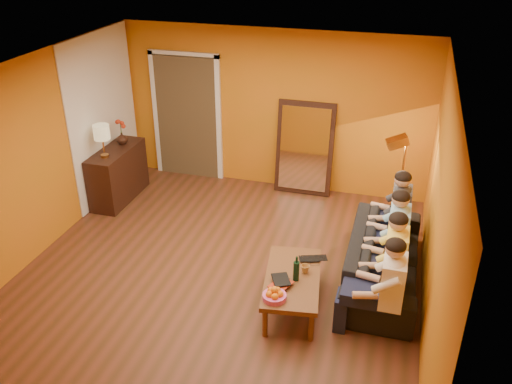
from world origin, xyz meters
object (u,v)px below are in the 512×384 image
(person_mid_right, at_px, (397,236))
(laptop, at_px, (314,261))
(wine_bottle, at_px, (296,269))
(coffee_table, at_px, (292,291))
(tumbler, at_px, (305,269))
(sideboard, at_px, (118,174))
(mirror_frame, at_px, (305,148))
(person_mid_left, at_px, (395,260))
(table_lamp, at_px, (103,141))
(dog, at_px, (388,288))
(person_far_right, at_px, (400,214))
(vase, at_px, (122,138))
(sofa, at_px, (383,258))
(person_far_left, at_px, (392,289))
(floor_lamp, at_px, (401,187))

(person_mid_right, height_order, laptop, person_mid_right)
(wine_bottle, bearing_deg, person_mid_right, 42.62)
(coffee_table, bearing_deg, tumbler, 36.67)
(sideboard, height_order, coffee_table, sideboard)
(mirror_frame, distance_m, wine_bottle, 3.07)
(tumbler, bearing_deg, person_mid_left, 14.22)
(mirror_frame, height_order, laptop, mirror_frame)
(table_lamp, height_order, person_mid_right, table_lamp)
(table_lamp, relative_size, tumbler, 5.02)
(mirror_frame, distance_m, table_lamp, 3.13)
(dog, bearing_deg, sideboard, 140.65)
(person_far_right, bearing_deg, tumbler, -126.08)
(coffee_table, xyz_separation_m, wine_bottle, (0.05, -0.05, 0.37))
(vase, bearing_deg, mirror_frame, 16.57)
(wine_bottle, relative_size, tumbler, 3.05)
(mirror_frame, xyz_separation_m, tumbler, (0.60, -2.84, -0.29))
(mirror_frame, height_order, wine_bottle, mirror_frame)
(sideboard, relative_size, person_far_right, 0.97)
(sofa, bearing_deg, mirror_frame, 34.06)
(table_lamp, relative_size, dog, 0.77)
(vase, bearing_deg, coffee_table, -33.15)
(person_far_left, bearing_deg, laptop, 150.11)
(person_far_left, distance_m, wine_bottle, 1.06)
(person_mid_right, bearing_deg, sofa, -142.43)
(dog, bearing_deg, table_lamp, 144.17)
(person_far_left, xyz_separation_m, person_mid_right, (0.00, 1.10, 0.00))
(table_lamp, distance_m, person_far_left, 4.74)
(person_mid_right, xyz_separation_m, person_far_right, (0.00, 0.55, 0.00))
(sideboard, distance_m, tumbler, 3.82)
(mirror_frame, relative_size, person_mid_right, 1.25)
(sideboard, distance_m, wine_bottle, 3.84)
(sideboard, xyz_separation_m, person_mid_left, (4.37, -1.51, 0.18))
(person_far_right, relative_size, vase, 6.56)
(dog, bearing_deg, laptop, 152.56)
(table_lamp, distance_m, person_mid_right, 4.45)
(table_lamp, relative_size, laptop, 1.52)
(laptop, bearing_deg, wine_bottle, -128.11)
(tumbler, bearing_deg, coffee_table, -135.00)
(sideboard, xyz_separation_m, table_lamp, (0.00, -0.30, 0.68))
(person_mid_right, bearing_deg, laptop, -148.35)
(mirror_frame, relative_size, table_lamp, 2.98)
(floor_lamp, distance_m, dog, 1.90)
(person_mid_right, relative_size, tumbler, 12.01)
(mirror_frame, distance_m, person_far_right, 2.18)
(person_mid_right, xyz_separation_m, laptop, (-0.92, -0.57, -0.18))
(sideboard, bearing_deg, sofa, -14.09)
(person_mid_right, height_order, wine_bottle, person_mid_right)
(person_mid_right, distance_m, laptop, 1.10)
(person_far_left, bearing_deg, coffee_table, 170.69)
(dog, relative_size, laptop, 1.97)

